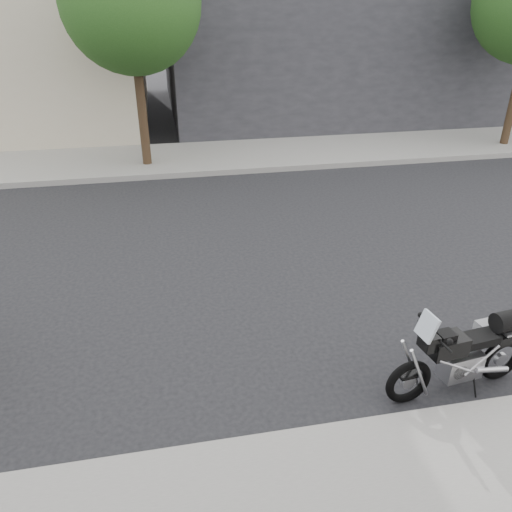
# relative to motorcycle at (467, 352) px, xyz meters

# --- Properties ---
(ground) EXTENTS (120.00, 120.00, 0.00)m
(ground) POSITION_rel_motorcycle_xyz_m (1.77, -3.59, -0.52)
(ground) COLOR black
(ground) RESTS_ON ground
(far_sidewalk) EXTENTS (44.00, 3.00, 0.15)m
(far_sidewalk) POSITION_rel_motorcycle_xyz_m (1.77, -10.09, -0.45)
(far_sidewalk) COLOR gray
(far_sidewalk) RESTS_ON ground
(far_building_dark) EXTENTS (16.00, 11.00, 7.00)m
(far_building_dark) POSITION_rel_motorcycle_xyz_m (-5.23, -17.08, 2.98)
(far_building_dark) COLOR #29292E
(far_building_dark) RESTS_ON ground
(street_tree_mid) EXTENTS (3.40, 3.40, 5.70)m
(street_tree_mid) POSITION_rel_motorcycle_xyz_m (3.77, -9.59, 3.62)
(street_tree_mid) COLOR #39291A
(street_tree_mid) RESTS_ON far_sidewalk
(motorcycle) EXTENTS (1.91, 0.76, 1.21)m
(motorcycle) POSITION_rel_motorcycle_xyz_m (0.00, 0.00, 0.00)
(motorcycle) COLOR black
(motorcycle) RESTS_ON ground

